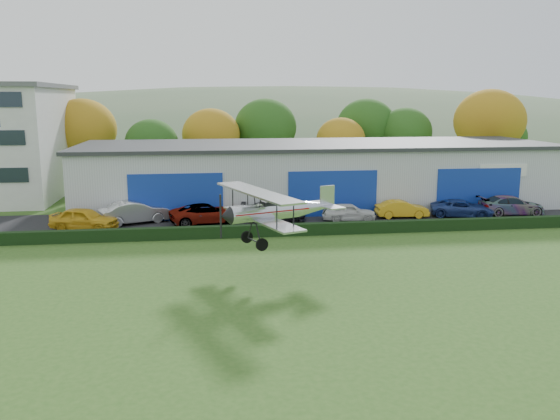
{
  "coord_description": "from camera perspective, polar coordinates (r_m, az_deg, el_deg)",
  "views": [
    {
      "loc": [
        -4.97,
        -20.56,
        9.05
      ],
      "look_at": [
        -0.64,
        11.03,
        2.79
      ],
      "focal_mm": 36.43,
      "sensor_mm": 36.0,
      "label": 1
    }
  ],
  "objects": [
    {
      "name": "car_4",
      "position": [
        42.84,
        6.94,
        -0.19
      ],
      "size": [
        4.09,
        1.94,
        1.35
      ],
      "primitive_type": "imported",
      "rotation": [
        0.0,
        0.0,
        1.48
      ],
      "color": "silver",
      "rests_on": "apron"
    },
    {
      "name": "hangar",
      "position": [
        49.96,
        3.78,
        3.72
      ],
      "size": [
        40.6,
        12.6,
        5.3
      ],
      "color": "#B2B7BC",
      "rests_on": "ground"
    },
    {
      "name": "biplane",
      "position": [
        29.71,
        -0.54,
        0.09
      ],
      "size": [
        6.83,
        7.69,
        2.9
      ],
      "rotation": [
        0.0,
        0.0,
        0.35
      ],
      "color": "silver"
    },
    {
      "name": "car_7",
      "position": [
        48.41,
        22.19,
        0.45
      ],
      "size": [
        5.24,
        2.35,
        1.49
      ],
      "primitive_type": "imported",
      "rotation": [
        0.0,
        0.0,
        1.52
      ],
      "color": "gray",
      "rests_on": "apron"
    },
    {
      "name": "car_3",
      "position": [
        42.45,
        -0.67,
        -0.18
      ],
      "size": [
        5.02,
        2.52,
        1.4
      ],
      "primitive_type": "imported",
      "rotation": [
        0.0,
        0.0,
        1.45
      ],
      "color": "black",
      "rests_on": "apron"
    },
    {
      "name": "car_0",
      "position": [
        41.7,
        -19.06,
        -0.86
      ],
      "size": [
        5.03,
        3.17,
        1.59
      ],
      "primitive_type": "imported",
      "rotation": [
        0.0,
        0.0,
        1.27
      ],
      "color": "gold",
      "rests_on": "apron"
    },
    {
      "name": "car_6",
      "position": [
        46.24,
        17.8,
        0.17
      ],
      "size": [
        5.22,
        3.63,
        1.32
      ],
      "primitive_type": "imported",
      "rotation": [
        0.0,
        0.0,
        1.24
      ],
      "color": "navy",
      "rests_on": "apron"
    },
    {
      "name": "apron",
      "position": [
        43.27,
        2.98,
        -0.96
      ],
      "size": [
        48.0,
        9.0,
        0.05
      ],
      "primitive_type": "cube",
      "color": "black",
      "rests_on": "ground"
    },
    {
      "name": "tree_belt",
      "position": [
        61.56,
        -2.39,
        7.88
      ],
      "size": [
        75.7,
        13.22,
        10.12
      ],
      "color": "#3D2614",
      "rests_on": "ground"
    },
    {
      "name": "ground",
      "position": [
        23.01,
        5.43,
        -12.12
      ],
      "size": [
        300.0,
        300.0,
        0.0
      ],
      "primitive_type": "plane",
      "color": "#2D551B",
      "rests_on": "ground"
    },
    {
      "name": "hedge",
      "position": [
        38.6,
        4.32,
        -1.89
      ],
      "size": [
        46.0,
        0.6,
        0.8
      ],
      "primitive_type": "cube",
      "color": "black",
      "rests_on": "ground"
    },
    {
      "name": "car_1",
      "position": [
        42.96,
        -14.37,
        -0.21
      ],
      "size": [
        5.34,
        3.62,
        1.66
      ],
      "primitive_type": "imported",
      "rotation": [
        0.0,
        0.0,
        1.98
      ],
      "color": "silver",
      "rests_on": "apron"
    },
    {
      "name": "car_2",
      "position": [
        41.83,
        -7.37,
        -0.38
      ],
      "size": [
        5.8,
        3.74,
        1.49
      ],
      "primitive_type": "imported",
      "rotation": [
        0.0,
        0.0,
        1.83
      ],
      "color": "gray",
      "rests_on": "apron"
    },
    {
      "name": "car_5",
      "position": [
        44.73,
        12.13,
        0.1
      ],
      "size": [
        4.09,
        1.63,
        1.32
      ],
      "primitive_type": "imported",
      "rotation": [
        0.0,
        0.0,
        1.51
      ],
      "color": "gold",
      "rests_on": "apron"
    },
    {
      "name": "distant_hills",
      "position": [
        162.08,
        -7.53,
        3.16
      ],
      "size": [
        430.0,
        196.0,
        56.0
      ],
      "color": "#4C6642",
      "rests_on": "ground"
    }
  ]
}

